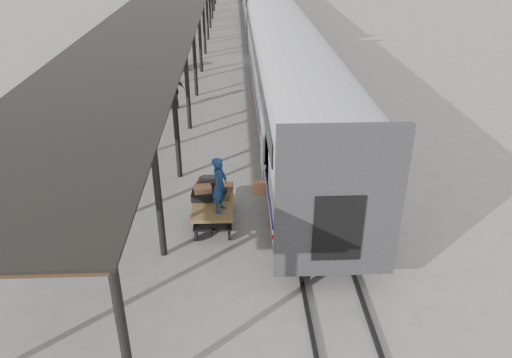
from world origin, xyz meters
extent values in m
plane|color=slate|center=(0.00, 0.00, 0.00)|extent=(160.00, 160.00, 0.00)
cube|color=silver|center=(3.20, 8.00, 2.60)|extent=(3.00, 24.00, 2.90)
cube|color=#28282B|center=(3.20, -3.90, 2.60)|extent=(3.04, 0.22, 3.50)
cube|color=black|center=(1.68, 8.00, 3.50)|extent=(0.04, 22.08, 0.65)
cube|color=black|center=(3.20, 8.00, 0.90)|extent=(2.55, 23.04, 0.50)
cube|color=#28282B|center=(3.20, 22.10, 2.60)|extent=(3.04, 0.22, 3.50)
cube|color=black|center=(3.20, 34.00, 0.90)|extent=(2.55, 23.04, 0.50)
cube|color=black|center=(1.95, -0.50, 2.15)|extent=(0.50, 1.70, 2.00)
imported|color=beige|center=(1.95, -0.50, 2.01)|extent=(0.72, 0.89, 1.72)
cube|color=#A56C47|center=(1.55, -0.65, 1.40)|extent=(0.57, 0.25, 0.42)
cylinder|color=black|center=(-5.45, 24.00, 2.00)|extent=(0.20, 0.20, 4.00)
cylinder|color=black|center=(-1.35, -7.00, 2.00)|extent=(0.20, 0.20, 4.00)
cylinder|color=black|center=(-1.35, 24.00, 2.00)|extent=(0.20, 0.20, 4.00)
cube|color=black|center=(2.48, 34.00, 0.06)|extent=(0.10, 150.00, 0.12)
cube|color=black|center=(3.92, 34.00, 0.06)|extent=(0.10, 150.00, 0.12)
cube|color=brown|center=(0.05, -0.38, 0.80)|extent=(1.26, 2.41, 0.12)
cube|color=black|center=(0.05, -0.38, 0.45)|extent=(1.16, 2.31, 0.06)
cylinder|color=black|center=(-0.45, -1.33, 0.20)|extent=(0.08, 0.40, 0.40)
cylinder|color=black|center=(0.55, -1.33, 0.20)|extent=(0.08, 0.40, 0.40)
cylinder|color=black|center=(-0.44, 0.57, 0.20)|extent=(0.08, 0.40, 0.40)
cylinder|color=black|center=(0.56, 0.57, 0.20)|extent=(0.08, 0.40, 0.40)
cube|color=#3B3B3E|center=(-0.17, 0.22, 0.98)|extent=(0.70, 0.50, 0.23)
cube|color=#A56C47|center=(0.40, 0.30, 0.95)|extent=(0.52, 0.36, 0.18)
cube|color=black|center=(-0.28, -0.35, 0.99)|extent=(0.68, 0.50, 0.26)
cube|color=#41472B|center=(0.27, -0.28, 0.96)|extent=(0.58, 0.43, 0.20)
cube|color=#482C1C|center=(-0.12, 0.16, 1.19)|extent=(0.64, 0.48, 0.22)
cube|color=#A56C47|center=(-0.26, -0.32, 1.21)|extent=(0.60, 0.47, 0.22)
cube|color=#3B3B3E|center=(-0.10, 0.08, 1.36)|extent=(0.43, 0.31, 0.15)
cube|color=black|center=(0.28, -0.28, 1.11)|extent=(0.46, 0.37, 0.14)
cube|color=maroon|center=(-3.23, 18.15, 0.49)|extent=(1.09, 1.48, 0.80)
cube|color=maroon|center=(-3.15, 18.49, 1.02)|extent=(0.86, 0.69, 0.31)
cylinder|color=black|center=(-3.69, 17.76, 0.16)|extent=(0.18, 0.33, 0.32)
cylinder|color=black|center=(-3.00, 17.59, 0.16)|extent=(0.18, 0.33, 0.32)
cylinder|color=black|center=(-3.46, 18.70, 0.16)|extent=(0.18, 0.33, 0.32)
cylinder|color=black|center=(-2.77, 18.53, 0.16)|extent=(0.18, 0.33, 0.32)
imported|color=navy|center=(0.30, -1.03, 1.73)|extent=(0.59, 0.73, 1.73)
imported|color=black|center=(-2.32, 10.87, 0.96)|extent=(1.22, 0.84, 1.93)
camera|label=1|loc=(0.82, -13.98, 8.56)|focal=35.00mm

